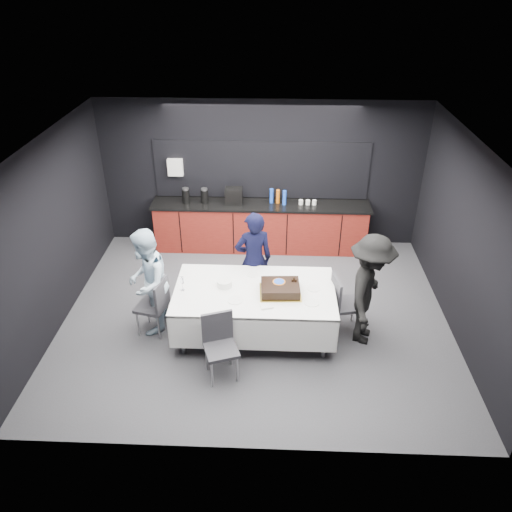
{
  "coord_description": "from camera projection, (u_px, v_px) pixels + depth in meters",
  "views": [
    {
      "loc": [
        0.27,
        -6.32,
        4.88
      ],
      "look_at": [
        0.0,
        0.1,
        1.05
      ],
      "focal_mm": 35.0,
      "sensor_mm": 36.0,
      "label": 1
    }
  ],
  "objects": [
    {
      "name": "champagne_flute",
      "position": [
        182.0,
        281.0,
        7.1
      ],
      "size": [
        0.06,
        0.06,
        0.22
      ],
      "color": "white",
      "rests_on": "party_table"
    },
    {
      "name": "loose_plate_far",
      "position": [
        253.0,
        274.0,
        7.53
      ],
      "size": [
        0.18,
        0.18,
        0.01
      ],
      "primitive_type": "cylinder",
      "color": "white",
      "rests_on": "party_table"
    },
    {
      "name": "person_right",
      "position": [
        369.0,
        290.0,
        7.04
      ],
      "size": [
        0.93,
        1.25,
        1.71
      ],
      "primitive_type": "imported",
      "rotation": [
        0.0,
        0.0,
        1.27
      ],
      "color": "black",
      "rests_on": "ground"
    },
    {
      "name": "person_left",
      "position": [
        147.0,
        282.0,
        7.27
      ],
      "size": [
        0.64,
        0.81,
        1.66
      ],
      "primitive_type": "imported",
      "rotation": [
        0.0,
        0.0,
        -1.58
      ],
      "color": "silver",
      "rests_on": "ground"
    },
    {
      "name": "plate_stack",
      "position": [
        224.0,
        283.0,
        7.24
      ],
      "size": [
        0.22,
        0.22,
        0.1
      ],
      "primitive_type": "cylinder",
      "color": "white",
      "rests_on": "party_table"
    },
    {
      "name": "kitchenette",
      "position": [
        260.0,
        222.0,
        9.55
      ],
      "size": [
        4.1,
        0.64,
        2.05
      ],
      "color": "maroon",
      "rests_on": "ground"
    },
    {
      "name": "person_center",
      "position": [
        254.0,
        260.0,
        7.82
      ],
      "size": [
        0.68,
        0.54,
        1.64
      ],
      "primitive_type": "imported",
      "rotation": [
        0.0,
        0.0,
        3.42
      ],
      "color": "black",
      "rests_on": "ground"
    },
    {
      "name": "loose_plate_near",
      "position": [
        235.0,
        300.0,
        6.96
      ],
      "size": [
        0.22,
        0.22,
        0.01
      ],
      "primitive_type": "cylinder",
      "color": "white",
      "rests_on": "party_table"
    },
    {
      "name": "chair_right",
      "position": [
        342.0,
        300.0,
        7.38
      ],
      "size": [
        0.5,
        0.5,
        0.92
      ],
      "color": "#333339",
      "rests_on": "ground"
    },
    {
      "name": "fork_pile",
      "position": [
        267.0,
        307.0,
        6.82
      ],
      "size": [
        0.19,
        0.15,
        0.03
      ],
      "primitive_type": "cube",
      "rotation": [
        0.0,
        0.0,
        0.27
      ],
      "color": "white",
      "rests_on": "party_table"
    },
    {
      "name": "ground",
      "position": [
        256.0,
        316.0,
        7.93
      ],
      "size": [
        6.0,
        6.0,
        0.0
      ],
      "primitive_type": "plane",
      "color": "#444449",
      "rests_on": "ground"
    },
    {
      "name": "party_table",
      "position": [
        255.0,
        298.0,
        7.26
      ],
      "size": [
        2.32,
        1.32,
        0.78
      ],
      "color": "#99999E",
      "rests_on": "ground"
    },
    {
      "name": "loose_plate_right_b",
      "position": [
        312.0,
        302.0,
        6.91
      ],
      "size": [
        0.21,
        0.21,
        0.01
      ],
      "primitive_type": "cylinder",
      "color": "white",
      "rests_on": "party_table"
    },
    {
      "name": "loose_plate_right_a",
      "position": [
        314.0,
        288.0,
        7.21
      ],
      "size": [
        0.19,
        0.19,
        0.01
      ],
      "primitive_type": "cylinder",
      "color": "white",
      "rests_on": "party_table"
    },
    {
      "name": "chair_left",
      "position": [
        156.0,
        303.0,
        7.33
      ],
      "size": [
        0.51,
        0.51,
        0.92
      ],
      "color": "#333339",
      "rests_on": "ground"
    },
    {
      "name": "chair_near",
      "position": [
        220.0,
        341.0,
        6.6
      ],
      "size": [
        0.53,
        0.53,
        0.92
      ],
      "color": "#333339",
      "rests_on": "ground"
    },
    {
      "name": "room_shell",
      "position": [
        256.0,
        210.0,
        6.98
      ],
      "size": [
        6.04,
        5.04,
        2.82
      ],
      "color": "white",
      "rests_on": "ground"
    },
    {
      "name": "cake_assembly",
      "position": [
        280.0,
        288.0,
        7.09
      ],
      "size": [
        0.61,
        0.51,
        0.18
      ],
      "color": "gold",
      "rests_on": "party_table"
    }
  ]
}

